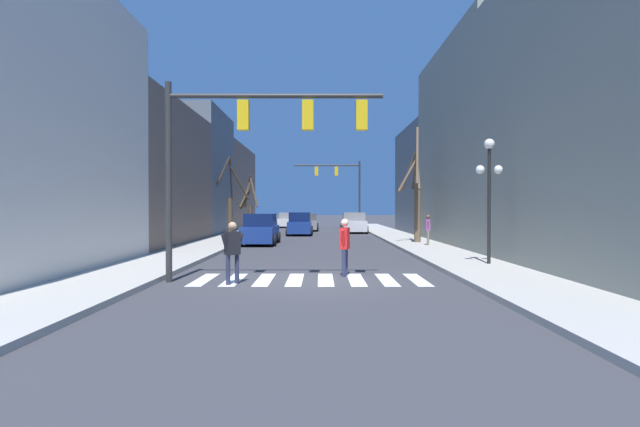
% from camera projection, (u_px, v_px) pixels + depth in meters
% --- Properties ---
extents(ground_plane, '(240.00, 240.00, 0.00)m').
position_uv_depth(ground_plane, '(311.00, 281.00, 14.51)').
color(ground_plane, '#38383D').
extents(sidewalk_left, '(2.79, 90.00, 0.15)m').
position_uv_depth(sidewalk_left, '(116.00, 278.00, 14.51)').
color(sidewalk_left, '#ADA89E').
rests_on(sidewalk_left, ground_plane).
extents(sidewalk_right, '(2.79, 90.00, 0.15)m').
position_uv_depth(sidewalk_right, '(505.00, 278.00, 14.50)').
color(sidewalk_right, '#ADA89E').
rests_on(sidewalk_right, ground_plane).
extents(building_row_left, '(6.00, 48.07, 9.66)m').
position_uv_depth(building_row_left, '(159.00, 172.00, 31.84)').
color(building_row_left, beige).
rests_on(building_row_left, ground_plane).
extents(building_row_right, '(6.00, 36.56, 11.19)m').
position_uv_depth(building_row_right, '(508.00, 149.00, 25.90)').
color(building_row_right, gray).
rests_on(building_row_right, ground_plane).
extents(crosswalk_stripes, '(6.75, 2.60, 0.01)m').
position_uv_depth(crosswalk_stripes, '(311.00, 280.00, 14.67)').
color(crosswalk_stripes, white).
rests_on(crosswalk_stripes, ground_plane).
extents(traffic_signal_near, '(6.20, 0.28, 5.70)m').
position_uv_depth(traffic_signal_near, '(251.00, 134.00, 14.18)').
color(traffic_signal_near, '#2D2D2D').
rests_on(traffic_signal_near, ground_plane).
extents(traffic_signal_far, '(6.38, 0.28, 6.49)m').
position_uv_depth(traffic_signal_far, '(341.00, 180.00, 47.23)').
color(traffic_signal_far, '#2D2D2D').
rests_on(traffic_signal_far, ground_plane).
extents(street_lamp_right_corner, '(0.95, 0.36, 4.39)m').
position_uv_depth(street_lamp_right_corner, '(490.00, 175.00, 17.49)').
color(street_lamp_right_corner, black).
rests_on(street_lamp_right_corner, sidewalk_right).
extents(car_driving_away_lane, '(1.98, 4.23, 1.74)m').
position_uv_depth(car_driving_away_lane, '(300.00, 224.00, 38.15)').
color(car_driving_away_lane, navy).
rests_on(car_driving_away_lane, ground_plane).
extents(car_parked_right_near, '(2.04, 4.53, 1.76)m').
position_uv_depth(car_parked_right_near, '(261.00, 230.00, 28.59)').
color(car_parked_right_near, navy).
rests_on(car_parked_right_near, ground_plane).
extents(car_parked_left_far, '(2.15, 4.45, 1.70)m').
position_uv_depth(car_parked_left_far, '(354.00, 223.00, 41.46)').
color(car_parked_left_far, silver).
rests_on(car_parked_left_far, ground_plane).
extents(car_parked_right_far, '(2.03, 4.63, 1.57)m').
position_uv_depth(car_parked_right_far, '(308.00, 223.00, 45.18)').
color(car_parked_right_far, gray).
rests_on(car_parked_right_far, ground_plane).
extents(car_parked_left_near, '(2.18, 4.16, 1.56)m').
position_uv_depth(car_parked_left_near, '(288.00, 220.00, 52.42)').
color(car_parked_left_near, silver).
rests_on(car_parked_left_near, ground_plane).
extents(pedestrian_near_right_corner, '(0.59, 0.59, 1.73)m').
position_uv_depth(pedestrian_near_right_corner, '(233.00, 247.00, 13.80)').
color(pedestrian_near_right_corner, '#282D47').
rests_on(pedestrian_near_right_corner, ground_plane).
extents(pedestrian_on_left_sidewalk, '(0.33, 0.76, 1.78)m').
position_uv_depth(pedestrian_on_left_sidewalk, '(345.00, 242.00, 15.42)').
color(pedestrian_on_left_sidewalk, '#282D47').
rests_on(pedestrian_on_left_sidewalk, ground_plane).
extents(pedestrian_crossing_street, '(0.28, 0.69, 1.59)m').
position_uv_depth(pedestrian_crossing_street, '(428.00, 227.00, 26.11)').
color(pedestrian_crossing_street, '#7A705B').
rests_on(pedestrian_crossing_street, sidewalk_right).
extents(street_tree_right_mid, '(2.75, 1.86, 5.60)m').
position_uv_depth(street_tree_right_mid, '(230.00, 203.00, 35.63)').
color(street_tree_right_mid, '#473828').
rests_on(street_tree_right_mid, sidewalk_left).
extents(street_tree_left_near, '(1.56, 2.33, 4.57)m').
position_uv_depth(street_tree_left_near, '(249.00, 205.00, 39.49)').
color(street_tree_left_near, '#473828').
rests_on(street_tree_left_near, sidewalk_left).
extents(street_tree_left_far, '(1.38, 2.76, 6.55)m').
position_uv_depth(street_tree_left_far, '(417.00, 197.00, 28.25)').
color(street_tree_left_far, brown).
rests_on(street_tree_left_far, sidewalk_right).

